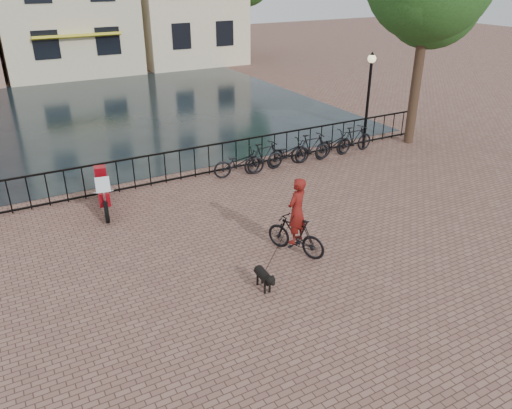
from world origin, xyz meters
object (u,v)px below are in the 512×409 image
cyclist (296,221)px  motorcycle (103,189)px  dog (264,278)px  lamp_post (369,85)px

cyclist → motorcycle: cyclist is taller
dog → lamp_post: bearing=41.0°
lamp_post → cyclist: bearing=-141.1°
dog → motorcycle: (-2.02, 5.42, 0.42)m
lamp_post → dog: lamp_post is taller
lamp_post → cyclist: (-6.46, -5.21, -1.52)m
dog → motorcycle: size_ratio=0.40×
lamp_post → dog: (-7.86, -6.12, -2.12)m
lamp_post → cyclist: size_ratio=1.53×
lamp_post → dog: bearing=-142.1°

